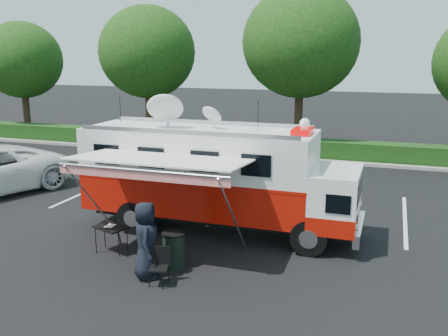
# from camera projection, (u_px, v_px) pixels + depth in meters

# --- Properties ---
(ground_plane) EXTENTS (120.00, 120.00, 0.00)m
(ground_plane) POSITION_uv_depth(u_px,v_px,m) (219.00, 231.00, 15.50)
(ground_plane) COLOR black
(ground_plane) RESTS_ON ground
(back_border) EXTENTS (60.00, 6.14, 8.87)m
(back_border) POSITION_uv_depth(u_px,v_px,m) (322.00, 61.00, 25.92)
(back_border) COLOR #9E998E
(back_border) RESTS_ON ground_plane
(stall_lines) EXTENTS (24.12, 5.50, 0.01)m
(stall_lines) POSITION_uv_depth(u_px,v_px,m) (233.00, 203.00, 18.43)
(stall_lines) COLOR silver
(stall_lines) RESTS_ON ground_plane
(command_truck) EXTENTS (8.46, 2.33, 4.06)m
(command_truck) POSITION_uv_depth(u_px,v_px,m) (216.00, 176.00, 15.13)
(command_truck) COLOR black
(command_truck) RESTS_ON ground_plane
(awning) EXTENTS (4.62, 2.40, 2.79)m
(awning) POSITION_uv_depth(u_px,v_px,m) (158.00, 163.00, 12.94)
(awning) COLOR white
(awning) RESTS_ON ground_plane
(person) EXTENTS (0.95, 1.11, 1.93)m
(person) POSITION_uv_depth(u_px,v_px,m) (147.00, 277.00, 12.32)
(person) COLOR black
(person) RESTS_ON ground_plane
(folding_table) EXTENTS (1.03, 0.88, 0.74)m
(folding_table) POSITION_uv_depth(u_px,v_px,m) (111.00, 228.00, 13.72)
(folding_table) COLOR black
(folding_table) RESTS_ON ground_plane
(folding_chair) EXTENTS (0.54, 0.56, 0.90)m
(folding_chair) POSITION_uv_depth(u_px,v_px,m) (160.00, 263.00, 11.87)
(folding_chair) COLOR black
(folding_chair) RESTS_ON ground_plane
(trash_bin) EXTENTS (0.62, 0.62, 0.92)m
(trash_bin) POSITION_uv_depth(u_px,v_px,m) (174.00, 249.00, 12.84)
(trash_bin) COLOR black
(trash_bin) RESTS_ON ground_plane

